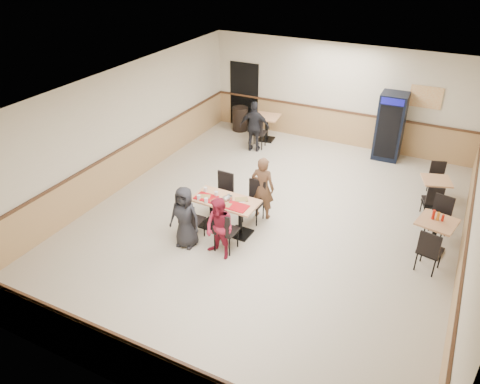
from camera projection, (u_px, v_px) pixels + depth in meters
The scene contains 20 objects.
ground at pixel (269, 221), 10.63m from camera, with size 10.00×10.00×0.00m, color beige.
room_shell at pixel (376, 169), 11.63m from camera, with size 10.00×10.00×10.00m.
main_table at pixel (226, 210), 10.08m from camera, with size 1.45×0.75×0.77m.
main_chairs at pixel (224, 210), 10.11m from camera, with size 1.31×1.70×0.97m.
diner_woman_left at pixel (185, 217), 9.51m from camera, with size 0.66×0.43×1.35m, color black.
diner_woman_right at pixel (220, 229), 9.19m from camera, with size 0.64×0.50×1.32m, color maroon.
diner_man_opposite at pixel (263, 188), 10.43m from camera, with size 0.54×0.36×1.49m, color brown.
lone_diner at pixel (255, 127), 13.59m from camera, with size 0.88×0.37×1.50m, color black.
tabletop_clutter at pixel (221, 200), 9.90m from camera, with size 1.23×0.63×0.12m.
side_table_near at pixel (435, 232), 9.37m from camera, with size 0.83×0.83×0.76m.
side_table_near_chair_south at pixel (431, 249), 8.91m from camera, with size 0.44×0.44×0.96m, color black, non-canonical shape.
side_table_near_chair_north at pixel (438, 218), 9.85m from camera, with size 0.44×0.44×0.96m, color black, non-canonical shape.
side_table_far at pixel (435, 188), 11.02m from camera, with size 0.80×0.80×0.68m.
side_table_far_chair_south at pixel (432, 200), 10.61m from camera, with size 0.40×0.40×0.86m, color black, non-canonical shape.
side_table_far_chair_north at pixel (437, 179), 11.45m from camera, with size 0.40×0.40×0.86m, color black, non-canonical shape.
condiment_caddy at pixel (437, 216), 9.25m from camera, with size 0.23×0.06×0.20m.
back_table at pixel (267, 124), 14.39m from camera, with size 0.81×0.81×0.78m.
back_table_chair_lone at pixel (258, 132), 13.92m from camera, with size 0.46×0.46×0.99m, color black, non-canonical shape.
pepsi_cooler at pixel (390, 126), 13.07m from camera, with size 0.74×0.75×1.90m.
trash_bin at pixel (240, 119), 15.15m from camera, with size 0.49×0.49×0.78m, color black.
Camera 1 is at (3.42, -8.25, 5.85)m, focal length 35.00 mm.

